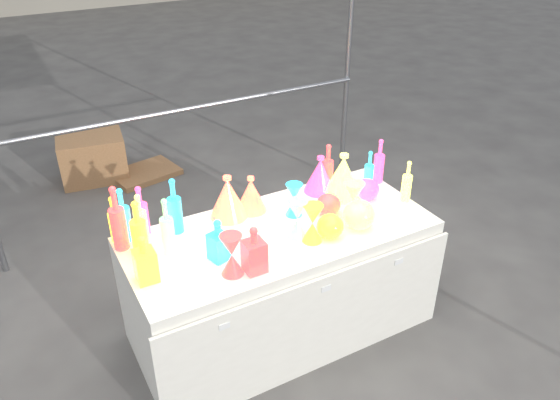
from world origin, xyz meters
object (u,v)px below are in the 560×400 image
hourglass_0 (232,255)px  lampshade_0 (228,197)px  display_table (281,281)px  bottle_0 (115,219)px  decanter_0 (145,259)px  cardboard_box_closed (93,158)px  globe_0 (330,227)px

hourglass_0 → lampshade_0: (0.21, 0.52, 0.02)m
display_table → bottle_0: 1.06m
display_table → decanter_0: 0.96m
display_table → bottle_0: bottle_0 is taller
cardboard_box_closed → lampshade_0: lampshade_0 is taller
hourglass_0 → lampshade_0: bearing=67.6°
bottle_0 → decanter_0: bearing=-84.9°
hourglass_0 → decanter_0: bearing=158.0°
cardboard_box_closed → bottle_0: 2.42m
cardboard_box_closed → globe_0: bearing=-66.3°
hourglass_0 → display_table: bearing=29.3°
decanter_0 → bottle_0: bearing=96.2°
bottle_0 → lampshade_0: bearing=-6.1°
display_table → globe_0: size_ratio=11.84×
display_table → bottle_0: size_ratio=6.54×
display_table → hourglass_0: size_ratio=7.86×
cardboard_box_closed → decanter_0: 2.82m
cardboard_box_closed → bottle_0: bearing=-88.5°
globe_0 → lampshade_0: size_ratio=0.57×
bottle_0 → cardboard_box_closed: bearing=83.3°
cardboard_box_closed → bottle_0: (-0.27, -2.31, 0.67)m
display_table → decanter_0: bearing=-175.1°
cardboard_box_closed → lampshade_0: bearing=-72.7°
globe_0 → display_table: bearing=138.3°
decanter_0 → hourglass_0: size_ratio=1.13×
hourglass_0 → cardboard_box_closed: bearing=93.3°
cardboard_box_closed → bottle_0: size_ratio=2.12×
bottle_0 → lampshade_0: (0.65, -0.07, -0.01)m
display_table → lampshade_0: lampshade_0 is taller
display_table → cardboard_box_closed: 2.73m
cardboard_box_closed → globe_0: size_ratio=3.84×
bottle_0 → hourglass_0: bearing=-53.4°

